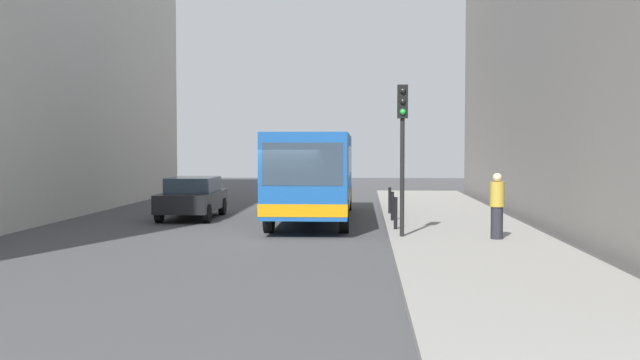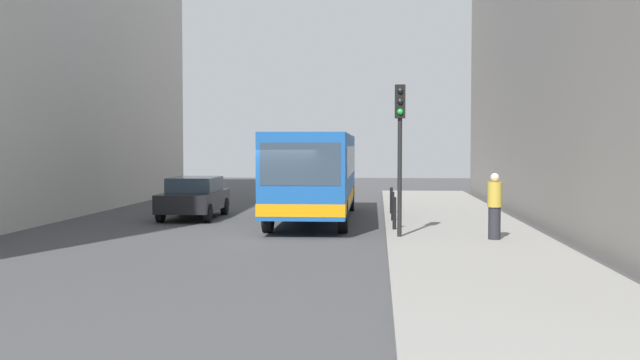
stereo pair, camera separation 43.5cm
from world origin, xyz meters
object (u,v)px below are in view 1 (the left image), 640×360
at_px(bollard_far, 390,200).
at_px(pedestrian_near_signal, 497,206).
at_px(bollard_near, 396,213).
at_px(bollard_mid, 392,206).
at_px(bus, 314,171).
at_px(traffic_light, 402,131).
at_px(car_beside_bus, 193,197).

xyz_separation_m(bollard_far, pedestrian_near_signal, (2.57, -7.41, 0.40)).
bearing_deg(bollard_near, bollard_far, 90.00).
relative_size(bollard_mid, pedestrian_near_signal, 0.54).
bearing_deg(bollard_far, bus, -159.51).
bearing_deg(bollard_mid, pedestrian_near_signal, -61.85).
distance_m(bollard_near, pedestrian_near_signal, 3.41).
height_order(traffic_light, bollard_mid, traffic_light).
height_order(bus, bollard_mid, bus).
bearing_deg(traffic_light, bollard_far, 90.82).
xyz_separation_m(bus, bollard_far, (2.69, 1.01, -1.10)).
relative_size(traffic_light, pedestrian_near_signal, 2.35).
height_order(bollard_mid, bollard_far, same).
xyz_separation_m(traffic_light, bollard_far, (-0.10, 7.00, -2.38)).
relative_size(traffic_light, bollard_far, 4.32).
relative_size(bollard_near, bollard_far, 1.00).
bearing_deg(bollard_mid, car_beside_bus, 165.38).
bearing_deg(traffic_light, bus, 114.95).
distance_m(car_beside_bus, bollard_near, 8.39).
xyz_separation_m(car_beside_bus, bollard_far, (7.10, 0.75, -0.16)).
distance_m(bus, bollard_mid, 3.32).
xyz_separation_m(traffic_light, pedestrian_near_signal, (2.47, -0.41, -1.98)).
height_order(bus, car_beside_bus, bus).
relative_size(bollard_far, pedestrian_near_signal, 0.54).
distance_m(bus, bollard_far, 3.08).
bearing_deg(car_beside_bus, pedestrian_near_signal, 144.57).
xyz_separation_m(bollard_near, bollard_mid, (0.00, 2.61, 0.00)).
bearing_deg(bollard_far, car_beside_bus, -173.95).
bearing_deg(pedestrian_near_signal, bus, -1.08).
height_order(bollard_near, bollard_mid, same).
bearing_deg(traffic_light, bollard_mid, 91.30).
xyz_separation_m(car_beside_bus, bollard_mid, (7.10, -1.85, -0.16)).
xyz_separation_m(bollard_mid, bollard_far, (0.00, 2.61, 0.00)).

